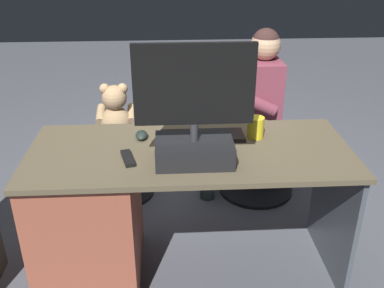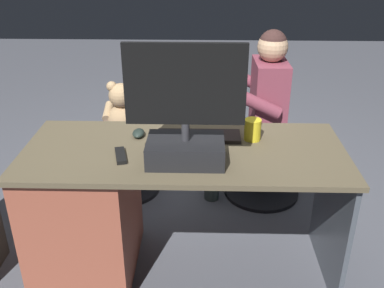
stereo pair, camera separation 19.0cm
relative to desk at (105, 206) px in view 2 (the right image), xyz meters
name	(u,v)px [view 2 (the right image)]	position (x,y,z in m)	size (l,w,h in m)	color
ground_plane	(188,218)	(-0.41, -0.44, -0.39)	(10.00, 10.00, 0.00)	#53565F
desk	(105,206)	(0.00, 0.00, 0.00)	(1.55, 0.66, 0.72)	brown
monitor	(185,127)	(-0.42, 0.11, 0.50)	(0.52, 0.23, 0.54)	black
keyboard	(199,136)	(-0.48, -0.13, 0.34)	(0.42, 0.14, 0.02)	black
computer_mouse	(138,133)	(-0.17, -0.14, 0.35)	(0.06, 0.10, 0.04)	#232E29
cup	(253,130)	(-0.75, -0.12, 0.39)	(0.08, 0.08, 0.11)	yellow
tv_remote	(121,156)	(-0.12, 0.09, 0.34)	(0.04, 0.15, 0.02)	black
office_chair_teddy	(126,157)	(0.03, -0.78, -0.13)	(0.45, 0.45, 0.43)	black
teddy_bear	(123,111)	(0.03, -0.79, 0.21)	(0.26, 0.26, 0.37)	tan
visitor_chair	(263,162)	(-0.91, -0.76, -0.14)	(0.51, 0.51, 0.43)	black
person	(256,104)	(-0.84, -0.76, 0.28)	(0.50, 0.48, 1.13)	brown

